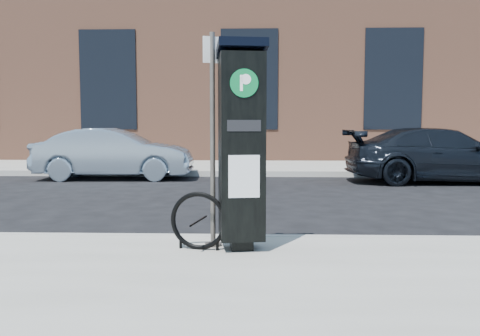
{
  "coord_description": "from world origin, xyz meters",
  "views": [
    {
      "loc": [
        0.26,
        -5.99,
        1.5
      ],
      "look_at": [
        0.05,
        0.5,
        0.92
      ],
      "focal_mm": 38.0,
      "sensor_mm": 36.0,
      "label": 1
    }
  ],
  "objects_px": {
    "parking_kiosk": "(241,144)",
    "bike_rack": "(199,221)",
    "sign_pole": "(213,142)",
    "car_dark": "(441,155)",
    "car_silver": "(114,154)"
  },
  "relations": [
    {
      "from": "parking_kiosk",
      "to": "bike_rack",
      "type": "distance_m",
      "value": 0.94
    },
    {
      "from": "parking_kiosk",
      "to": "sign_pole",
      "type": "height_order",
      "value": "sign_pole"
    },
    {
      "from": "bike_rack",
      "to": "car_dark",
      "type": "xyz_separation_m",
      "value": [
        5.23,
        7.52,
        0.23
      ]
    },
    {
      "from": "sign_pole",
      "to": "car_dark",
      "type": "relative_size",
      "value": 0.49
    },
    {
      "from": "parking_kiosk",
      "to": "car_silver",
      "type": "relative_size",
      "value": 0.54
    },
    {
      "from": "parking_kiosk",
      "to": "car_dark",
      "type": "distance_m",
      "value": 8.9
    },
    {
      "from": "car_silver",
      "to": "sign_pole",
      "type": "bearing_deg",
      "value": -159.5
    },
    {
      "from": "sign_pole",
      "to": "car_silver",
      "type": "bearing_deg",
      "value": 88.78
    },
    {
      "from": "bike_rack",
      "to": "car_silver",
      "type": "relative_size",
      "value": 0.15
    },
    {
      "from": "sign_pole",
      "to": "car_dark",
      "type": "height_order",
      "value": "sign_pole"
    },
    {
      "from": "bike_rack",
      "to": "car_silver",
      "type": "distance_m",
      "value": 8.6
    },
    {
      "from": "parking_kiosk",
      "to": "car_silver",
      "type": "bearing_deg",
      "value": 105.22
    },
    {
      "from": "car_silver",
      "to": "car_dark",
      "type": "relative_size",
      "value": 0.87
    },
    {
      "from": "car_silver",
      "to": "bike_rack",
      "type": "bearing_deg",
      "value": -160.78
    },
    {
      "from": "bike_rack",
      "to": "car_dark",
      "type": "relative_size",
      "value": 0.13
    }
  ]
}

